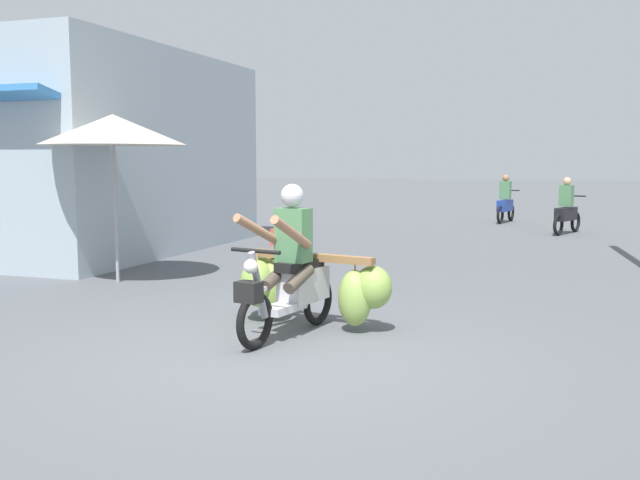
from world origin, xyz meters
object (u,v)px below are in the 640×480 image
Objects in this scene: motorbike_main_loaded at (294,280)px; motorbike_distant_ahead_left at (566,211)px; motorbike_distant_ahead_right at (505,203)px; market_umbrella_near_shop at (113,130)px; produce_crate at (286,237)px.

motorbike_main_loaded is 11.61m from motorbike_distant_ahead_left.
motorbike_distant_ahead_right is 13.24m from market_umbrella_near_shop.
motorbike_main_loaded reaches higher than produce_crate.
motorbike_distant_ahead_left is at bearing -59.12° from motorbike_distant_ahead_right.
motorbike_main_loaded is 0.80× the size of market_umbrella_near_shop.
market_umbrella_near_shop reaches higher than motorbike_main_loaded.
motorbike_main_loaded is 4.33m from market_umbrella_near_shop.
motorbike_distant_ahead_left is 7.19m from produce_crate.
produce_crate is (0.68, 5.06, -2.08)m from market_umbrella_near_shop.
motorbike_main_loaded is 7.44m from produce_crate.
produce_crate is at bearing 82.30° from market_umbrella_near_shop.
motorbike_distant_ahead_right is 8.24m from produce_crate.
motorbike_main_loaded reaches higher than motorbike_distant_ahead_right.
motorbike_main_loaded is 1.23× the size of motorbike_distant_ahead_right.
motorbike_distant_ahead_left is (2.82, 11.26, 0.05)m from motorbike_main_loaded.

